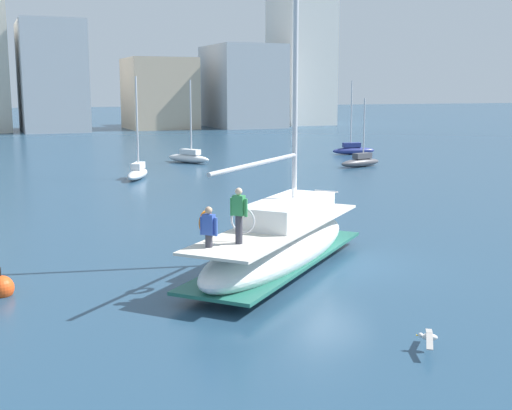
{
  "coord_description": "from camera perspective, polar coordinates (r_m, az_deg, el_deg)",
  "views": [
    {
      "loc": [
        -10.48,
        -19.42,
        5.73
      ],
      "look_at": [
        -1.95,
        1.62,
        1.8
      ],
      "focal_mm": 47.25,
      "sensor_mm": 36.0,
      "label": 1
    }
  ],
  "objects": [
    {
      "name": "ground_plane",
      "position": [
        22.8,
        6.11,
        -4.79
      ],
      "size": [
        400.0,
        400.0,
        0.0
      ],
      "primitive_type": "plane",
      "color": "navy"
    },
    {
      "name": "main_sailboat",
      "position": [
        21.48,
        2.09,
        -3.16
      ],
      "size": [
        8.68,
        8.28,
        12.96
      ],
      "color": "white",
      "rests_on": "ground"
    },
    {
      "name": "moored_sloop_near",
      "position": [
        53.03,
        -5.71,
        4.09
      ],
      "size": [
        2.98,
        4.07,
        6.39
      ],
      "color": "white",
      "rests_on": "ground"
    },
    {
      "name": "moored_sloop_far",
      "position": [
        50.69,
        8.85,
        3.7
      ],
      "size": [
        3.91,
        1.85,
        5.03
      ],
      "color": "#4C4C51",
      "rests_on": "ground"
    },
    {
      "name": "moored_catamaran",
      "position": [
        60.3,
        8.23,
        4.71
      ],
      "size": [
        3.98,
        1.54,
        6.41
      ],
      "color": "navy",
      "rests_on": "ground"
    },
    {
      "name": "moored_cutter_right",
      "position": [
        43.94,
        -9.99,
        2.79
      ],
      "size": [
        2.52,
        3.9,
        6.51
      ],
      "color": "silver",
      "rests_on": "ground"
    },
    {
      "name": "seagull",
      "position": [
        15.61,
        14.4,
        -10.75
      ],
      "size": [
        0.85,
        1.12,
        0.18
      ],
      "color": "silver",
      "rests_on": "ground"
    },
    {
      "name": "mooring_buoy",
      "position": [
        20.32,
        -20.76,
        -6.59
      ],
      "size": [
        0.71,
        0.71,
        0.96
      ],
      "color": "#EA4C19",
      "rests_on": "ground"
    },
    {
      "name": "waterfront_buildings",
      "position": [
        98.83,
        -16.13,
        11.69
      ],
      "size": [
        85.4,
        18.51,
        27.39
      ],
      "color": "#B2B7BC",
      "rests_on": "ground"
    }
  ]
}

